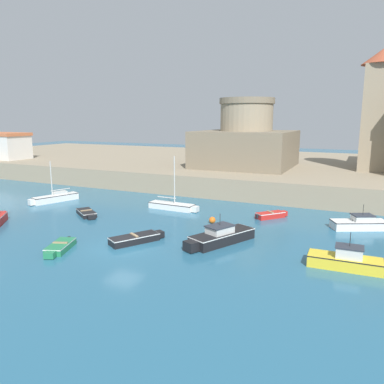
{
  "coord_description": "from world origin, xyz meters",
  "views": [
    {
      "loc": [
        15.6,
        -21.48,
        9.26
      ],
      "look_at": [
        0.05,
        11.9,
        2.0
      ],
      "focal_mm": 35.0,
      "sensor_mm": 36.0,
      "label": 1
    }
  ],
  "objects_px": {
    "motorboat_black_0": "(220,236)",
    "sailboat_white_5": "(173,206)",
    "dinghy_green_2": "(60,247)",
    "motorboat_yellow_8": "(348,260)",
    "dinghy_black_7": "(136,238)",
    "harbor_shed_near_wharf": "(5,146)",
    "sailboat_white_3": "(55,198)",
    "dinghy_red_4": "(271,215)",
    "fortress": "(246,143)",
    "dinghy_black_1": "(87,213)",
    "motorboat_white_9": "(361,223)",
    "mooring_buoy": "(212,220)"
  },
  "relations": [
    {
      "from": "motorboat_black_0",
      "to": "dinghy_black_7",
      "type": "xyz_separation_m",
      "value": [
        -5.9,
        -2.53,
        -0.23
      ]
    },
    {
      "from": "motorboat_black_0",
      "to": "sailboat_white_5",
      "type": "distance_m",
      "value": 11.46
    },
    {
      "from": "sailboat_white_5",
      "to": "motorboat_white_9",
      "type": "height_order",
      "value": "sailboat_white_5"
    },
    {
      "from": "sailboat_white_3",
      "to": "sailboat_white_5",
      "type": "relative_size",
      "value": 1.01
    },
    {
      "from": "motorboat_black_0",
      "to": "dinghy_red_4",
      "type": "height_order",
      "value": "motorboat_black_0"
    },
    {
      "from": "dinghy_green_2",
      "to": "sailboat_white_3",
      "type": "distance_m",
      "value": 17.02
    },
    {
      "from": "dinghy_green_2",
      "to": "dinghy_red_4",
      "type": "xyz_separation_m",
      "value": [
        11.59,
        15.22,
        0.03
      ]
    },
    {
      "from": "dinghy_black_7",
      "to": "harbor_shed_near_wharf",
      "type": "distance_m",
      "value": 45.8
    },
    {
      "from": "sailboat_white_3",
      "to": "motorboat_white_9",
      "type": "xyz_separation_m",
      "value": [
        31.6,
        3.0,
        0.01
      ]
    },
    {
      "from": "dinghy_black_1",
      "to": "mooring_buoy",
      "type": "xyz_separation_m",
      "value": [
        12.07,
        2.62,
        0.04
      ]
    },
    {
      "from": "dinghy_black_1",
      "to": "dinghy_red_4",
      "type": "xyz_separation_m",
      "value": [
        16.41,
        6.73,
        0.04
      ]
    },
    {
      "from": "dinghy_black_1",
      "to": "dinghy_green_2",
      "type": "height_order",
      "value": "dinghy_green_2"
    },
    {
      "from": "dinghy_green_2",
      "to": "harbor_shed_near_wharf",
      "type": "relative_size",
      "value": 0.46
    },
    {
      "from": "mooring_buoy",
      "to": "fortress",
      "type": "relative_size",
      "value": 0.05
    },
    {
      "from": "dinghy_green_2",
      "to": "mooring_buoy",
      "type": "bearing_deg",
      "value": 56.88
    },
    {
      "from": "sailboat_white_5",
      "to": "dinghy_green_2",
      "type": "bearing_deg",
      "value": -96.31
    },
    {
      "from": "motorboat_black_0",
      "to": "sailboat_white_5",
      "type": "bearing_deg",
      "value": 136.17
    },
    {
      "from": "motorboat_white_9",
      "to": "fortress",
      "type": "distance_m",
      "value": 24.26
    },
    {
      "from": "dinghy_black_7",
      "to": "motorboat_white_9",
      "type": "bearing_deg",
      "value": 35.61
    },
    {
      "from": "dinghy_red_4",
      "to": "motorboat_white_9",
      "type": "bearing_deg",
      "value": -2.54
    },
    {
      "from": "motorboat_black_0",
      "to": "motorboat_yellow_8",
      "type": "bearing_deg",
      "value": -7.76
    },
    {
      "from": "motorboat_white_9",
      "to": "sailboat_white_5",
      "type": "bearing_deg",
      "value": -178.02
    },
    {
      "from": "motorboat_white_9",
      "to": "mooring_buoy",
      "type": "distance_m",
      "value": 12.73
    },
    {
      "from": "sailboat_white_5",
      "to": "dinghy_black_7",
      "type": "distance_m",
      "value": 10.73
    },
    {
      "from": "dinghy_black_7",
      "to": "fortress",
      "type": "bearing_deg",
      "value": 90.5
    },
    {
      "from": "sailboat_white_5",
      "to": "sailboat_white_3",
      "type": "bearing_deg",
      "value": -170.19
    },
    {
      "from": "dinghy_green_2",
      "to": "dinghy_red_4",
      "type": "height_order",
      "value": "dinghy_red_4"
    },
    {
      "from": "dinghy_black_1",
      "to": "motorboat_yellow_8",
      "type": "distance_m",
      "value": 23.85
    },
    {
      "from": "motorboat_black_0",
      "to": "mooring_buoy",
      "type": "distance_m",
      "value": 5.45
    },
    {
      "from": "motorboat_white_9",
      "to": "harbor_shed_near_wharf",
      "type": "height_order",
      "value": "harbor_shed_near_wharf"
    },
    {
      "from": "dinghy_black_1",
      "to": "fortress",
      "type": "xyz_separation_m",
      "value": [
        8.52,
        24.04,
        5.64
      ]
    },
    {
      "from": "motorboat_yellow_8",
      "to": "fortress",
      "type": "relative_size",
      "value": 0.4
    },
    {
      "from": "dinghy_green_2",
      "to": "motorboat_yellow_8",
      "type": "xyz_separation_m",
      "value": [
        18.79,
        5.11,
        0.26
      ]
    },
    {
      "from": "dinghy_green_2",
      "to": "fortress",
      "type": "distance_m",
      "value": 33.23
    },
    {
      "from": "dinghy_green_2",
      "to": "mooring_buoy",
      "type": "xyz_separation_m",
      "value": [
        7.25,
        11.11,
        0.02
      ]
    },
    {
      "from": "dinghy_red_4",
      "to": "sailboat_white_5",
      "type": "distance_m",
      "value": 10.06
    },
    {
      "from": "motorboat_black_0",
      "to": "sailboat_white_3",
      "type": "height_order",
      "value": "sailboat_white_3"
    },
    {
      "from": "motorboat_yellow_8",
      "to": "sailboat_white_5",
      "type": "bearing_deg",
      "value": 152.0
    },
    {
      "from": "sailboat_white_3",
      "to": "dinghy_black_7",
      "type": "distance_m",
      "value": 18.04
    },
    {
      "from": "motorboat_yellow_8",
      "to": "fortress",
      "type": "height_order",
      "value": "fortress"
    },
    {
      "from": "dinghy_black_1",
      "to": "mooring_buoy",
      "type": "bearing_deg",
      "value": 12.24
    },
    {
      "from": "dinghy_black_1",
      "to": "sailboat_white_5",
      "type": "height_order",
      "value": "sailboat_white_5"
    },
    {
      "from": "dinghy_red_4",
      "to": "dinghy_black_7",
      "type": "distance_m",
      "value": 13.75
    },
    {
      "from": "sailboat_white_3",
      "to": "dinghy_black_7",
      "type": "bearing_deg",
      "value": -26.62
    },
    {
      "from": "dinghy_black_1",
      "to": "sailboat_white_3",
      "type": "relative_size",
      "value": 0.63
    },
    {
      "from": "motorboat_black_0",
      "to": "mooring_buoy",
      "type": "height_order",
      "value": "motorboat_black_0"
    },
    {
      "from": "dinghy_black_7",
      "to": "motorboat_black_0",
      "type": "bearing_deg",
      "value": 23.22
    },
    {
      "from": "sailboat_white_3",
      "to": "fortress",
      "type": "distance_m",
      "value": 26.62
    },
    {
      "from": "sailboat_white_3",
      "to": "motorboat_yellow_8",
      "type": "xyz_separation_m",
      "value": [
        30.97,
        -6.77,
        0.07
      ]
    },
    {
      "from": "dinghy_green_2",
      "to": "dinghy_black_7",
      "type": "relative_size",
      "value": 0.83
    }
  ]
}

